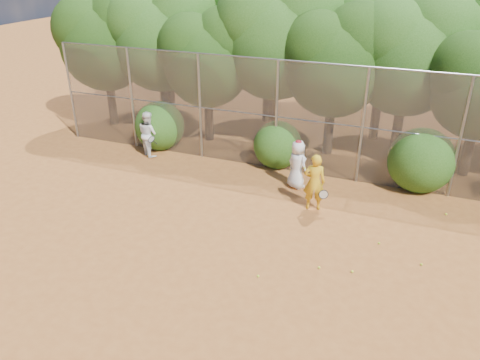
% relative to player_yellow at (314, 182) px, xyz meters
% --- Properties ---
extents(ground, '(80.00, 80.00, 0.00)m').
position_rel_player_yellow_xyz_m(ground, '(-1.04, -3.55, -0.91)').
color(ground, '#965322').
rests_on(ground, ground).
extents(fence_back, '(20.05, 0.09, 4.03)m').
position_rel_player_yellow_xyz_m(fence_back, '(-1.15, 2.45, 1.14)').
color(fence_back, gray).
rests_on(fence_back, ground).
extents(tree_0, '(4.38, 3.81, 6.00)m').
position_rel_player_yellow_xyz_m(tree_0, '(-10.48, 4.48, 3.02)').
color(tree_0, black).
rests_on(tree_0, ground).
extents(tree_1, '(4.64, 4.03, 6.35)m').
position_rel_player_yellow_xyz_m(tree_1, '(-7.98, 4.99, 3.25)').
color(tree_1, black).
rests_on(tree_1, ground).
extents(tree_2, '(3.99, 3.47, 5.47)m').
position_rel_player_yellow_xyz_m(tree_2, '(-5.48, 4.28, 2.67)').
color(tree_2, black).
rests_on(tree_2, ground).
extents(tree_3, '(4.89, 4.26, 6.70)m').
position_rel_player_yellow_xyz_m(tree_3, '(-2.97, 5.29, 3.48)').
color(tree_3, black).
rests_on(tree_3, ground).
extents(tree_4, '(4.19, 3.64, 5.73)m').
position_rel_player_yellow_xyz_m(tree_4, '(-0.48, 4.68, 2.85)').
color(tree_4, black).
rests_on(tree_4, ground).
extents(tree_5, '(4.51, 3.92, 6.17)m').
position_rel_player_yellow_xyz_m(tree_5, '(2.02, 5.48, 3.14)').
color(tree_5, black).
rests_on(tree_5, ground).
extents(tree_9, '(4.83, 4.20, 6.62)m').
position_rel_player_yellow_xyz_m(tree_9, '(-8.97, 7.29, 3.43)').
color(tree_9, black).
rests_on(tree_9, ground).
extents(tree_10, '(5.15, 4.48, 7.06)m').
position_rel_player_yellow_xyz_m(tree_10, '(-3.97, 7.49, 3.72)').
color(tree_10, black).
rests_on(tree_10, ground).
extents(tree_11, '(4.64, 4.03, 6.35)m').
position_rel_player_yellow_xyz_m(tree_11, '(1.02, 7.09, 3.25)').
color(tree_11, black).
rests_on(tree_11, ground).
extents(bush_0, '(2.00, 2.00, 2.00)m').
position_rel_player_yellow_xyz_m(bush_0, '(-7.04, 2.75, 0.09)').
color(bush_0, '#224C13').
rests_on(bush_0, ground).
extents(bush_1, '(1.80, 1.80, 1.80)m').
position_rel_player_yellow_xyz_m(bush_1, '(-2.04, 2.75, -0.01)').
color(bush_1, '#224C13').
rests_on(bush_1, ground).
extents(bush_2, '(2.20, 2.20, 2.20)m').
position_rel_player_yellow_xyz_m(bush_2, '(2.96, 2.75, 0.19)').
color(bush_2, '#224C13').
rests_on(bush_2, ground).
extents(player_yellow, '(0.88, 0.58, 1.83)m').
position_rel_player_yellow_xyz_m(player_yellow, '(0.00, 0.00, 0.00)').
color(player_yellow, gold).
rests_on(player_yellow, ground).
extents(player_teen, '(0.98, 0.88, 1.71)m').
position_rel_player_yellow_xyz_m(player_teen, '(-0.88, 1.24, -0.06)').
color(player_teen, white).
rests_on(player_teen, ground).
extents(player_white, '(1.09, 1.04, 1.77)m').
position_rel_player_yellow_xyz_m(player_white, '(-7.01, 1.84, -0.03)').
color(player_white, white).
rests_on(player_white, ground).
extents(ball_0, '(0.07, 0.07, 0.07)m').
position_rel_player_yellow_xyz_m(ball_0, '(0.90, -3.00, -0.88)').
color(ball_0, '#C8E128').
rests_on(ball_0, ground).
extents(ball_1, '(0.07, 0.07, 0.07)m').
position_rel_player_yellow_xyz_m(ball_1, '(2.19, -1.30, -0.88)').
color(ball_1, '#C8E128').
rests_on(ball_1, ground).
extents(ball_2, '(0.07, 0.07, 0.07)m').
position_rel_player_yellow_xyz_m(ball_2, '(1.72, -2.85, -0.88)').
color(ball_2, '#C8E128').
rests_on(ball_2, ground).
extents(ball_3, '(0.07, 0.07, 0.07)m').
position_rel_player_yellow_xyz_m(ball_3, '(3.32, -1.90, -0.88)').
color(ball_3, '#C8E128').
rests_on(ball_3, ground).
extents(ball_4, '(0.07, 0.07, 0.07)m').
position_rel_player_yellow_xyz_m(ball_4, '(-0.43, -3.90, -0.88)').
color(ball_4, '#C8E128').
rests_on(ball_4, ground).
extents(ball_5, '(0.07, 0.07, 0.07)m').
position_rel_player_yellow_xyz_m(ball_5, '(3.92, 1.08, -0.88)').
color(ball_5, '#C8E128').
rests_on(ball_5, ground).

